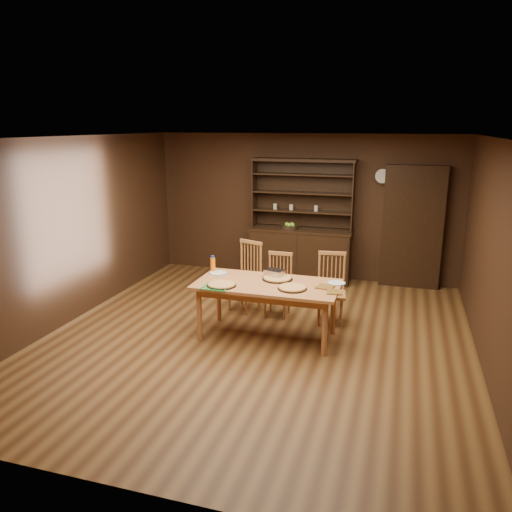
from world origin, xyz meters
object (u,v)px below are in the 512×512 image
(china_hutch, at_px, (301,247))
(juice_bottle, at_px, (213,264))
(chair_left, at_px, (247,274))
(dining_table, at_px, (267,289))
(chair_center, at_px, (279,282))
(chair_right, at_px, (331,285))

(china_hutch, bearing_deg, juice_bottle, -107.80)
(china_hutch, height_order, chair_left, china_hutch)
(dining_table, xyz_separation_m, juice_bottle, (-0.87, 0.28, 0.19))
(chair_center, bearing_deg, china_hutch, 92.78)
(chair_right, bearing_deg, dining_table, -139.23)
(china_hutch, bearing_deg, chair_center, -88.45)
(chair_left, bearing_deg, chair_center, 12.98)
(chair_left, bearing_deg, china_hutch, 95.96)
(chair_left, xyz_separation_m, juice_bottle, (-0.29, -0.65, 0.30))
(chair_center, relative_size, chair_right, 0.93)
(chair_left, relative_size, juice_bottle, 4.53)
(chair_center, distance_m, chair_right, 0.78)
(chair_right, xyz_separation_m, juice_bottle, (-1.59, -0.54, 0.33))
(china_hutch, height_order, dining_table, china_hutch)
(dining_table, height_order, chair_left, chair_left)
(china_hutch, bearing_deg, chair_right, -65.63)
(china_hutch, height_order, juice_bottle, china_hutch)
(dining_table, distance_m, chair_right, 1.09)
(dining_table, relative_size, chair_right, 1.86)
(china_hutch, distance_m, dining_table, 2.65)
(dining_table, xyz_separation_m, chair_left, (-0.58, 0.93, -0.11))
(chair_right, bearing_deg, chair_center, 169.19)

